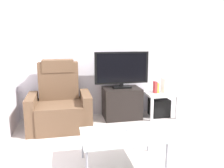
# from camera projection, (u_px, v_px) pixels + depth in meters

# --- Properties ---
(ground_plane) EXTENTS (6.40, 6.40, 0.00)m
(ground_plane) POSITION_uv_depth(u_px,v_px,m) (138.00, 136.00, 3.47)
(ground_plane) COLOR #BCB2AD
(wall_back) EXTENTS (6.40, 0.06, 2.60)m
(wall_back) POSITION_uv_depth(u_px,v_px,m) (120.00, 45.00, 4.29)
(wall_back) COLOR silver
(wall_back) RESTS_ON ground
(tv_stand) EXTENTS (0.66, 0.48, 0.55)m
(tv_stand) POSITION_uv_depth(u_px,v_px,m) (122.00, 103.00, 4.20)
(tv_stand) COLOR black
(tv_stand) RESTS_ON ground
(television) EXTENTS (0.97, 0.20, 0.64)m
(television) POSITION_uv_depth(u_px,v_px,m) (122.00, 69.00, 4.09)
(television) COLOR black
(television) RESTS_ON tv_stand
(recliner_armchair) EXTENTS (0.98, 0.78, 1.08)m
(recliner_armchair) POSITION_uv_depth(u_px,v_px,m) (59.00, 105.00, 3.75)
(recliner_armchair) COLOR brown
(recliner_armchair) RESTS_ON ground
(side_table) EXTENTS (0.54, 0.54, 0.45)m
(side_table) POSITION_uv_depth(u_px,v_px,m) (159.00, 96.00, 4.28)
(side_table) COLOR white
(side_table) RESTS_ON ground
(subwoofer_box) EXTENTS (0.32, 0.32, 0.32)m
(subwoofer_box) POSITION_uv_depth(u_px,v_px,m) (159.00, 107.00, 4.32)
(subwoofer_box) COLOR black
(subwoofer_box) RESTS_ON ground
(book_leftmost) EXTENTS (0.05, 0.11, 0.21)m
(book_leftmost) POSITION_uv_depth(u_px,v_px,m) (155.00, 87.00, 4.20)
(book_leftmost) COLOR red
(book_leftmost) RESTS_ON side_table
(book_middle) EXTENTS (0.03, 0.10, 0.18)m
(book_middle) POSITION_uv_depth(u_px,v_px,m) (157.00, 88.00, 4.21)
(book_middle) COLOR gold
(book_middle) RESTS_ON side_table
(game_console) EXTENTS (0.07, 0.20, 0.27)m
(game_console) POSITION_uv_depth(u_px,v_px,m) (164.00, 85.00, 4.26)
(game_console) COLOR white
(game_console) RESTS_ON side_table
(coffee_table) EXTENTS (0.90, 0.60, 0.39)m
(coffee_table) POSITION_uv_depth(u_px,v_px,m) (122.00, 136.00, 2.59)
(coffee_table) COLOR #B2C6C1
(coffee_table) RESTS_ON ground
(cell_phone) EXTENTS (0.13, 0.17, 0.01)m
(cell_phone) POSITION_uv_depth(u_px,v_px,m) (130.00, 131.00, 2.66)
(cell_phone) COLOR #B7B7BC
(cell_phone) RESTS_ON coffee_table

